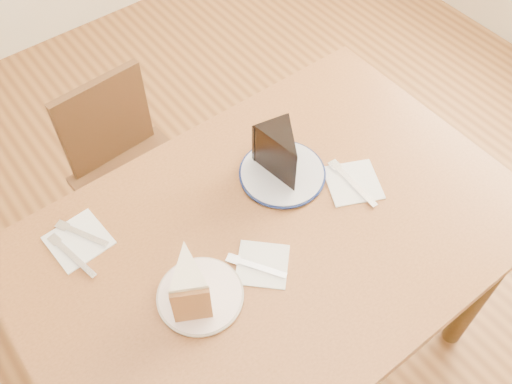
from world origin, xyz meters
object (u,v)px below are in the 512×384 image
object	(u,v)px
plate_cream	(200,296)
chocolate_cake	(283,157)
plate_navy	(282,173)
chair_far	(133,174)
table	(273,255)
carrot_cake	(189,280)

from	to	relation	value
plate_cream	chocolate_cake	xyz separation A→B (m)	(0.36, 0.15, 0.07)
plate_navy	chocolate_cake	world-z (taller)	chocolate_cake
plate_cream	chair_far	bearing A→B (deg)	77.32
table	plate_cream	distance (m)	0.26
plate_cream	chocolate_cake	size ratio (longest dim) A/B	1.38
plate_cream	plate_navy	world-z (taller)	same
chair_far	plate_cream	bearing A→B (deg)	73.86
chair_far	plate_navy	world-z (taller)	plate_navy
chocolate_cake	chair_far	bearing A→B (deg)	-56.22
table	plate_cream	bearing A→B (deg)	-172.32
chair_far	plate_cream	xyz separation A→B (m)	(-0.15, -0.67, 0.35)
table	carrot_cake	world-z (taller)	carrot_cake
chair_far	carrot_cake	distance (m)	0.79
chair_far	carrot_cake	size ratio (longest dim) A/B	6.50
table	chair_far	xyz separation A→B (m)	(-0.08, 0.63, -0.24)
plate_navy	chair_far	bearing A→B (deg)	112.19
chair_far	plate_cream	distance (m)	0.77
table	chocolate_cake	size ratio (longest dim) A/B	9.08
table	plate_cream	size ratio (longest dim) A/B	6.59
chair_far	chocolate_cake	xyz separation A→B (m)	(0.21, -0.51, 0.41)
table	chocolate_cake	world-z (taller)	chocolate_cake
carrot_cake	plate_cream	bearing A→B (deg)	-23.64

